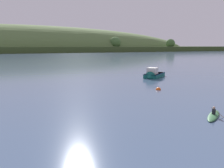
# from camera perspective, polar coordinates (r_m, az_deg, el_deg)

# --- Properties ---
(far_shoreline_hill) EXTENTS (542.80, 144.32, 55.28)m
(far_shoreline_hill) POSITION_cam_1_polar(r_m,az_deg,el_deg) (269.14, -21.47, 7.08)
(far_shoreline_hill) COLOR #3C4E24
(far_shoreline_hill) RESTS_ON ground
(fishing_boat_moored) EXTENTS (6.67, 5.25, 3.96)m
(fishing_boat_moored) POSITION_cam_1_polar(r_m,az_deg,el_deg) (48.28, 9.66, 2.00)
(fishing_boat_moored) COLOR #0F564C
(fishing_boat_moored) RESTS_ON ground
(canoe_with_paddler) EXTENTS (3.96, 2.70, 1.02)m
(canoe_with_paddler) POSITION_cam_1_polar(r_m,az_deg,el_deg) (23.38, 22.73, -6.82)
(canoe_with_paddler) COLOR #33663D
(canoe_with_paddler) RESTS_ON ground
(mooring_buoy_foreground) EXTENTS (0.72, 0.72, 0.80)m
(mooring_buoy_foreground) POSITION_cam_1_polar(r_m,az_deg,el_deg) (35.06, 10.83, -1.35)
(mooring_buoy_foreground) COLOR #EA5B19
(mooring_buoy_foreground) RESTS_ON ground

